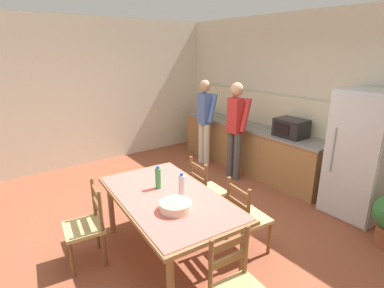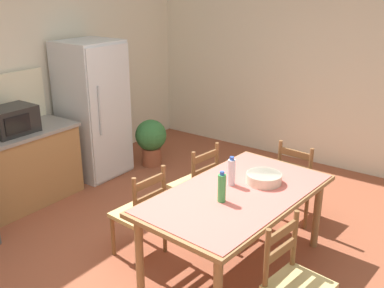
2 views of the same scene
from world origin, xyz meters
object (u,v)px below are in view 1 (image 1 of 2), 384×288
chair_side_far_left (206,191)px  bottle_near_centre (158,178)px  person_at_counter (236,126)px  serving_bowl (176,206)px  microwave (291,128)px  chair_side_far_right (246,218)px  person_at_sink (205,118)px  bottle_off_centre (182,186)px  refrigerator (361,155)px  dining_table (168,202)px  chair_side_near_left (87,226)px

chair_side_far_left → bottle_near_centre: bearing=103.3°
person_at_counter → serving_bowl: bearing=-146.7°
microwave → chair_side_far_right: size_ratio=0.55×
microwave → serving_bowl: microwave is taller
bottle_near_centre → person_at_sink: (-1.85, 2.16, 0.08)m
microwave → bottle_off_centre: bearing=-79.1°
serving_bowl → chair_side_far_left: bearing=125.3°
chair_side_far_right → microwave: bearing=-58.7°
refrigerator → bottle_off_centre: (-0.68, -2.54, -0.00)m
chair_side_far_right → serving_bowl: bearing=87.2°
bottle_off_centre → serving_bowl: size_ratio=0.84×
serving_bowl → person_at_sink: size_ratio=0.19×
person_at_sink → person_at_counter: size_ratio=0.98×
refrigerator → person_at_sink: refrigerator is taller
refrigerator → dining_table: (-0.78, -2.66, -0.21)m
chair_side_far_right → chair_side_far_left: size_ratio=1.00×
serving_bowl → chair_side_far_right: 0.95m
bottle_near_centre → bottle_off_centre: (0.32, 0.10, 0.00)m
chair_side_near_left → person_at_sink: 3.40m
dining_table → chair_side_far_left: bearing=112.7°
chair_side_near_left → chair_side_far_left: size_ratio=1.00×
bottle_near_centre → bottle_off_centre: size_ratio=1.00×
dining_table → serving_bowl: 0.35m
refrigerator → person_at_sink: 2.89m
bottle_near_centre → chair_side_near_left: bottle_near_centre is taller
microwave → chair_side_near_left: 3.49m
chair_side_far_right → refrigerator: bearing=-92.4°
refrigerator → chair_side_far_left: bearing=-121.6°
person_at_sink → bottle_near_centre: bearing=-139.5°
chair_side_near_left → chair_side_far_left: same height
dining_table → chair_side_far_left: size_ratio=2.06×
refrigerator → dining_table: 2.78m
microwave → chair_side_far_left: size_ratio=0.55×
microwave → chair_side_near_left: bearing=-91.2°
chair_side_far_left → serving_bowl: bearing=130.1°
chair_side_far_right → person_at_sink: bearing=-21.9°
refrigerator → microwave: (-1.17, 0.02, 0.14)m
dining_table → bottle_near_centre: bearing=175.7°
dining_table → bottle_off_centre: (0.10, 0.12, 0.20)m
refrigerator → bottle_near_centre: (-1.01, -2.64, -0.00)m
bottle_near_centre → person_at_sink: size_ratio=0.16×
person_at_sink → microwave: bearing=-73.5°
refrigerator → serving_bowl: bearing=-99.8°
bottle_near_centre → dining_table: bearing=-4.3°
chair_side_far_right → chair_side_near_left: same height
refrigerator → bottle_off_centre: refrigerator is taller
chair_side_near_left → serving_bowl: bearing=48.7°
refrigerator → dining_table: refrigerator is taller
bottle_near_centre → person_at_counter: 2.34m
bottle_near_centre → bottle_off_centre: same height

